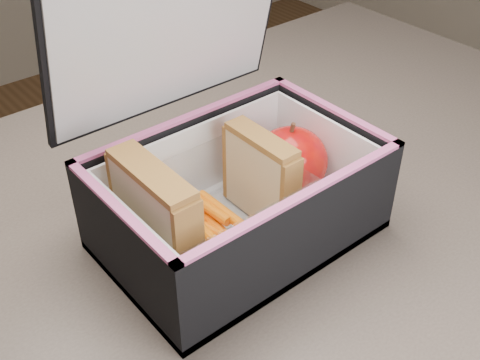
% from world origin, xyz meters
% --- Properties ---
extents(kitchen_table, '(1.20, 0.80, 0.75)m').
position_xyz_m(kitchen_table, '(0.00, 0.00, 0.66)').
color(kitchen_table, brown).
rests_on(kitchen_table, ground).
extents(lunch_bag, '(0.28, 0.23, 0.28)m').
position_xyz_m(lunch_bag, '(-0.02, -0.00, 0.81)').
color(lunch_bag, black).
rests_on(lunch_bag, kitchen_table).
extents(plastic_tub, '(0.18, 0.13, 0.07)m').
position_xyz_m(plastic_tub, '(-0.05, -0.00, 0.80)').
color(plastic_tub, white).
rests_on(plastic_tub, lunch_bag).
extents(sandwich_left, '(0.03, 0.11, 0.12)m').
position_xyz_m(sandwich_left, '(-0.12, -0.00, 0.82)').
color(sandwich_left, tan).
rests_on(sandwich_left, plastic_tub).
extents(sandwich_right, '(0.02, 0.09, 0.10)m').
position_xyz_m(sandwich_right, '(0.01, -0.00, 0.82)').
color(sandwich_right, tan).
rests_on(sandwich_right, plastic_tub).
extents(carrot_sticks, '(0.05, 0.13, 0.03)m').
position_xyz_m(carrot_sticks, '(-0.06, -0.00, 0.78)').
color(carrot_sticks, '#E15E09').
rests_on(carrot_sticks, plastic_tub).
extents(paper_napkin, '(0.08, 0.08, 0.01)m').
position_xyz_m(paper_napkin, '(0.06, 0.01, 0.77)').
color(paper_napkin, white).
rests_on(paper_napkin, lunch_bag).
extents(red_apple, '(0.08, 0.08, 0.09)m').
position_xyz_m(red_apple, '(0.06, 0.00, 0.81)').
color(red_apple, '#960310').
rests_on(red_apple, paper_napkin).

